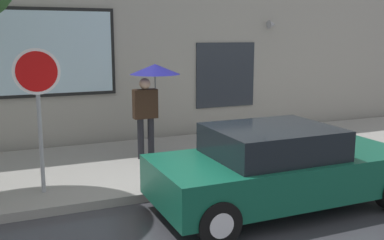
{
  "coord_description": "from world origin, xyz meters",
  "views": [
    {
      "loc": [
        -2.84,
        -6.01,
        2.8
      ],
      "look_at": [
        0.53,
        1.8,
        1.2
      ],
      "focal_mm": 42.3,
      "sensor_mm": 36.0,
      "label": 1
    }
  ],
  "objects_px": {
    "parked_car": "(280,168)",
    "stop_sign": "(38,92)",
    "fire_hydrant": "(283,140)",
    "pedestrian_with_umbrella": "(152,83)"
  },
  "relations": [
    {
      "from": "parked_car",
      "to": "pedestrian_with_umbrella",
      "type": "distance_m",
      "value": 3.61
    },
    {
      "from": "parked_car",
      "to": "stop_sign",
      "type": "height_order",
      "value": "stop_sign"
    },
    {
      "from": "parked_car",
      "to": "fire_hydrant",
      "type": "height_order",
      "value": "parked_car"
    },
    {
      "from": "parked_car",
      "to": "stop_sign",
      "type": "bearing_deg",
      "value": 152.59
    },
    {
      "from": "parked_car",
      "to": "stop_sign",
      "type": "distance_m",
      "value": 4.15
    },
    {
      "from": "pedestrian_with_umbrella",
      "to": "fire_hydrant",
      "type": "bearing_deg",
      "value": -24.94
    },
    {
      "from": "fire_hydrant",
      "to": "pedestrian_with_umbrella",
      "type": "xyz_separation_m",
      "value": [
        -2.58,
        1.2,
        1.25
      ]
    },
    {
      "from": "parked_car",
      "to": "fire_hydrant",
      "type": "distance_m",
      "value": 2.54
    },
    {
      "from": "parked_car",
      "to": "fire_hydrant",
      "type": "xyz_separation_m",
      "value": [
        1.49,
        2.06,
        -0.13
      ]
    },
    {
      "from": "fire_hydrant",
      "to": "stop_sign",
      "type": "bearing_deg",
      "value": -177.42
    }
  ]
}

